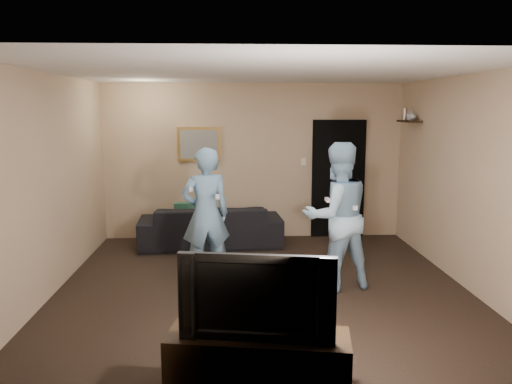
{
  "coord_description": "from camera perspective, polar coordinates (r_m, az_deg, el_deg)",
  "views": [
    {
      "loc": [
        -0.37,
        -5.86,
        2.19
      ],
      "look_at": [
        -0.06,
        0.3,
        1.15
      ],
      "focal_mm": 35.0,
      "sensor_mm": 36.0,
      "label": 1
    }
  ],
  "objects": [
    {
      "name": "ground",
      "position": [
        6.27,
        0.72,
        -10.88
      ],
      "size": [
        5.0,
        5.0,
        0.0
      ],
      "primitive_type": "plane",
      "color": "black",
      "rests_on": "ground"
    },
    {
      "name": "ceiling",
      "position": [
        5.89,
        0.78,
        13.56
      ],
      "size": [
        5.0,
        5.0,
        0.04
      ],
      "primitive_type": "cube",
      "color": "silver",
      "rests_on": "wall_back"
    },
    {
      "name": "wall_back",
      "position": [
        8.42,
        -0.32,
        3.49
      ],
      "size": [
        5.0,
        0.04,
        2.6
      ],
      "primitive_type": "cube",
      "color": "tan",
      "rests_on": "ground"
    },
    {
      "name": "wall_front",
      "position": [
        3.5,
        3.34,
        -5.16
      ],
      "size": [
        5.0,
        0.04,
        2.6
      ],
      "primitive_type": "cube",
      "color": "tan",
      "rests_on": "ground"
    },
    {
      "name": "wall_left",
      "position": [
        6.3,
        -22.58,
        0.71
      ],
      "size": [
        0.04,
        5.0,
        2.6
      ],
      "primitive_type": "cube",
      "color": "tan",
      "rests_on": "ground"
    },
    {
      "name": "wall_right",
      "position": [
        6.59,
        23.01,
        1.04
      ],
      "size": [
        0.04,
        5.0,
        2.6
      ],
      "primitive_type": "cube",
      "color": "tan",
      "rests_on": "ground"
    },
    {
      "name": "sofa",
      "position": [
        8.06,
        -5.19,
        -3.83
      ],
      "size": [
        2.31,
        1.03,
        0.66
      ],
      "primitive_type": "imported",
      "rotation": [
        0.0,
        0.0,
        3.21
      ],
      "color": "black",
      "rests_on": "ground"
    },
    {
      "name": "throw_pillow",
      "position": [
        8.05,
        -7.71,
        -2.79
      ],
      "size": [
        0.45,
        0.16,
        0.45
      ],
      "primitive_type": "cube",
      "rotation": [
        0.0,
        0.0,
        0.04
      ],
      "color": "#184A38",
      "rests_on": "sofa"
    },
    {
      "name": "painting_frame",
      "position": [
        8.38,
        -6.51,
        5.46
      ],
      "size": [
        0.72,
        0.05,
        0.57
      ],
      "primitive_type": "cube",
      "color": "olive",
      "rests_on": "wall_back"
    },
    {
      "name": "painting_canvas",
      "position": [
        8.35,
        -6.52,
        5.44
      ],
      "size": [
        0.62,
        0.01,
        0.47
      ],
      "primitive_type": "cube",
      "color": "slate",
      "rests_on": "painting_frame"
    },
    {
      "name": "doorway",
      "position": [
        8.61,
        9.37,
        1.49
      ],
      "size": [
        0.9,
        0.06,
        2.0
      ],
      "primitive_type": "cube",
      "color": "black",
      "rests_on": "ground"
    },
    {
      "name": "light_switch",
      "position": [
        8.47,
        5.45,
        3.49
      ],
      "size": [
        0.08,
        0.02,
        0.12
      ],
      "primitive_type": "cube",
      "color": "silver",
      "rests_on": "wall_back"
    },
    {
      "name": "wall_shelf",
      "position": [
        8.15,
        17.11,
        7.74
      ],
      "size": [
        0.2,
        0.6,
        0.03
      ],
      "primitive_type": "cube",
      "color": "black",
      "rests_on": "wall_right"
    },
    {
      "name": "shelf_vase",
      "position": [
        8.07,
        17.34,
        8.38
      ],
      "size": [
        0.2,
        0.2,
        0.16
      ],
      "primitive_type": "imported",
      "rotation": [
        0.0,
        0.0,
        0.37
      ],
      "color": "#B1B1B6",
      "rests_on": "wall_shelf"
    },
    {
      "name": "shelf_figurine",
      "position": [
        8.34,
        16.65,
        8.51
      ],
      "size": [
        0.06,
        0.06,
        0.18
      ],
      "primitive_type": "cylinder",
      "color": "#B8B8BD",
      "rests_on": "wall_shelf"
    },
    {
      "name": "tv_console",
      "position": [
        4.04,
        0.24,
        -19.13
      ],
      "size": [
        1.44,
        0.67,
        0.49
      ],
      "primitive_type": "cube",
      "rotation": [
        0.0,
        0.0,
        -0.16
      ],
      "color": "black",
      "rests_on": "ground"
    },
    {
      "name": "television",
      "position": [
        3.79,
        0.25,
        -11.45
      ],
      "size": [
        1.16,
        0.34,
        0.66
      ],
      "primitive_type": "imported",
      "rotation": [
        0.0,
        0.0,
        -0.16
      ],
      "color": "black",
      "rests_on": "tv_console"
    },
    {
      "name": "wii_player_left",
      "position": [
        6.39,
        -5.77,
        -2.54
      ],
      "size": [
        0.7,
        0.56,
        1.71
      ],
      "color": "#6F9CC1",
      "rests_on": "ground"
    },
    {
      "name": "wii_player_right",
      "position": [
        6.12,
        9.21,
        -2.75
      ],
      "size": [
        1.02,
        0.88,
        1.79
      ],
      "color": "#9BC6E2",
      "rests_on": "ground"
    }
  ]
}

